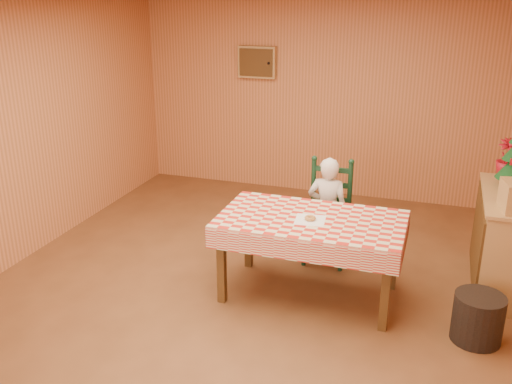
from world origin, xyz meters
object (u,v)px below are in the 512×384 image
ladder_chair (328,214)px  shelf_unit (506,241)px  dining_table (311,227)px  storage_bin (478,318)px  seated_child (327,211)px

ladder_chair → shelf_unit: ladder_chair is taller
dining_table → storage_bin: 1.56m
ladder_chair → dining_table: bearing=-90.0°
dining_table → ladder_chair: size_ratio=1.53×
shelf_unit → seated_child: bearing=-179.8°
seated_child → storage_bin: (1.45, -1.01, -0.36)m
shelf_unit → ladder_chair: bearing=178.3°
storage_bin → seated_child: bearing=145.2°
dining_table → storage_bin: bearing=-10.9°
ladder_chair → storage_bin: (1.45, -1.07, -0.30)m
ladder_chair → shelf_unit: 1.70m
ladder_chair → shelf_unit: size_ratio=0.87×
ladder_chair → storage_bin: bearing=-36.2°
seated_child → dining_table: bearing=90.0°
seated_child → storage_bin: size_ratio=2.80×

